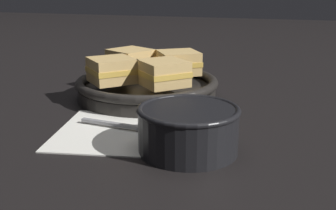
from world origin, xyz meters
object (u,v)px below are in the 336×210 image
skillet (148,87)px  sandwich_far_left (112,70)px  sandwich_near_left (179,63)px  soup_bowl (188,126)px  sandwich_near_right (131,60)px  spoon (148,129)px  sandwich_far_right (166,73)px

skillet → sandwich_far_left: bearing=-132.2°
sandwich_near_left → sandwich_far_left: 0.15m
soup_bowl → sandwich_near_right: 0.36m
skillet → sandwich_near_left: 0.08m
spoon → sandwich_near_right: 0.28m
soup_bowl → sandwich_near_left: 0.31m
soup_bowl → spoon: size_ratio=0.82×
spoon → sandwich_near_left: (-0.02, 0.25, 0.06)m
spoon → skillet: skillet is taller
spoon → skillet: 0.21m
sandwich_near_left → sandwich_far_left: same height
soup_bowl → sandwich_far_left: size_ratio=1.27×
sandwich_near_right → sandwich_far_right: 0.15m
sandwich_near_left → sandwich_far_left: (-0.10, -0.11, 0.00)m
soup_bowl → sandwich_far_left: sandwich_far_left is taller
sandwich_near_left → sandwich_near_right: size_ratio=1.02×
skillet → sandwich_near_right: bearing=138.2°
spoon → skillet: size_ratio=0.43×
sandwich_near_right → sandwich_near_left: bearing=1.8°
spoon → sandwich_near_right: sandwich_near_right is taller
sandwich_near_left → sandwich_far_left: bearing=-133.2°
sandwich_far_right → skillet: bearing=135.5°
spoon → sandwich_far_left: (-0.12, 0.14, 0.06)m
sandwich_near_left → skillet: bearing=-134.2°
soup_bowl → sandwich_near_left: size_ratio=1.30×
skillet → sandwich_far_right: (0.05, -0.05, 0.04)m
soup_bowl → skillet: 0.28m
skillet → sandwich_near_right: sandwich_near_right is taller
soup_bowl → sandwich_far_left: (-0.19, 0.19, 0.03)m
soup_bowl → spoon: soup_bowl is taller
sandwich_near_left → sandwich_far_right: same height
sandwich_far_left → sandwich_far_right: (0.11, 0.00, 0.00)m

